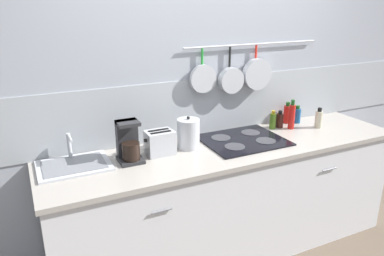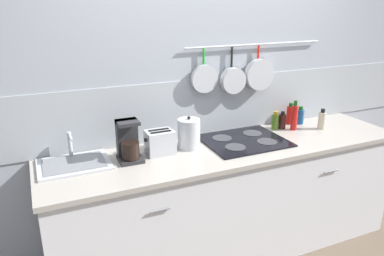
# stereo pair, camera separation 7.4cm
# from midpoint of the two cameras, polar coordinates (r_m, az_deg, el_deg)

# --- Properties ---
(ground_plane) EXTENTS (12.00, 12.00, 0.00)m
(ground_plane) POSITION_cam_midpoint_polar(r_m,az_deg,el_deg) (3.30, 4.75, -17.70)
(ground_plane) COLOR brown
(wall_back) EXTENTS (7.20, 0.15, 2.60)m
(wall_back) POSITION_cam_midpoint_polar(r_m,az_deg,el_deg) (3.06, 1.87, 5.85)
(wall_back) COLOR #999EA8
(wall_back) RESTS_ON ground_plane
(cabinet_base) EXTENTS (2.78, 0.66, 0.88)m
(cabinet_base) POSITION_cam_midpoint_polar(r_m,az_deg,el_deg) (3.06, 4.98, -11.09)
(cabinet_base) COLOR silver
(cabinet_base) RESTS_ON ground_plane
(countertop) EXTENTS (2.82, 0.68, 0.03)m
(countertop) POSITION_cam_midpoint_polar(r_m,az_deg,el_deg) (2.86, 5.24, -3.13)
(countertop) COLOR #A59E93
(countertop) RESTS_ON cabinet_base
(sink_basin) EXTENTS (0.47, 0.36, 0.19)m
(sink_basin) POSITION_cam_midpoint_polar(r_m,az_deg,el_deg) (2.64, -18.36, -5.25)
(sink_basin) COLOR #B7BABF
(sink_basin) RESTS_ON countertop
(coffee_maker) EXTENTS (0.16, 0.18, 0.28)m
(coffee_maker) POSITION_cam_midpoint_polar(r_m,az_deg,el_deg) (2.60, -10.41, -2.45)
(coffee_maker) COLOR #262628
(coffee_maker) RESTS_ON countertop
(toaster) EXTENTS (0.22, 0.15, 0.18)m
(toaster) POSITION_cam_midpoint_polar(r_m,az_deg,el_deg) (2.69, -5.69, -2.22)
(toaster) COLOR #B7BABF
(toaster) RESTS_ON countertop
(kettle) EXTENTS (0.17, 0.17, 0.25)m
(kettle) POSITION_cam_midpoint_polar(r_m,az_deg,el_deg) (2.78, -1.31, -0.85)
(kettle) COLOR #B7BABF
(kettle) RESTS_ON countertop
(cooktop) EXTENTS (0.63, 0.52, 0.01)m
(cooktop) POSITION_cam_midpoint_polar(r_m,az_deg,el_deg) (2.97, 7.08, -1.83)
(cooktop) COLOR black
(cooktop) RESTS_ON countertop
(bottle_hot_sauce) EXTENTS (0.05, 0.05, 0.16)m
(bottle_hot_sauce) POSITION_cam_midpoint_polar(r_m,az_deg,el_deg) (3.27, 11.58, 1.10)
(bottle_hot_sauce) COLOR #4C721E
(bottle_hot_sauce) RESTS_ON countertop
(bottle_dish_soap) EXTENTS (0.06, 0.06, 0.15)m
(bottle_dish_soap) POSITION_cam_midpoint_polar(r_m,az_deg,el_deg) (3.31, 12.59, 1.19)
(bottle_dish_soap) COLOR #33140F
(bottle_dish_soap) RESTS_ON countertop
(bottle_olive_oil) EXTENTS (0.05, 0.05, 0.25)m
(bottle_olive_oil) POSITION_cam_midpoint_polar(r_m,az_deg,el_deg) (3.29, 14.34, 1.77)
(bottle_olive_oil) COLOR red
(bottle_olive_oil) RESTS_ON countertop
(bottle_sesame_oil) EXTENTS (0.07, 0.07, 0.19)m
(bottle_sesame_oil) POSITION_cam_midpoint_polar(r_m,az_deg,el_deg) (3.45, 13.74, 2.13)
(bottle_sesame_oil) COLOR red
(bottle_sesame_oil) RESTS_ON countertop
(bottle_cooking_wine) EXTENTS (0.07, 0.07, 0.16)m
(bottle_cooking_wine) POSITION_cam_midpoint_polar(r_m,az_deg,el_deg) (3.48, 15.13, 1.90)
(bottle_cooking_wine) COLOR navy
(bottle_cooking_wine) RESTS_ON countertop
(bottle_vinegar) EXTENTS (0.06, 0.06, 0.18)m
(bottle_vinegar) POSITION_cam_midpoint_polar(r_m,az_deg,el_deg) (3.39, 18.16, 1.32)
(bottle_vinegar) COLOR #BFB799
(bottle_vinegar) RESTS_ON countertop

